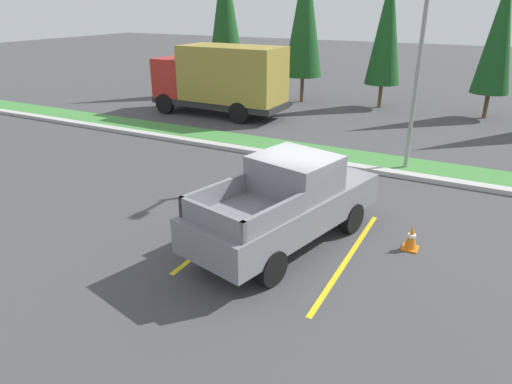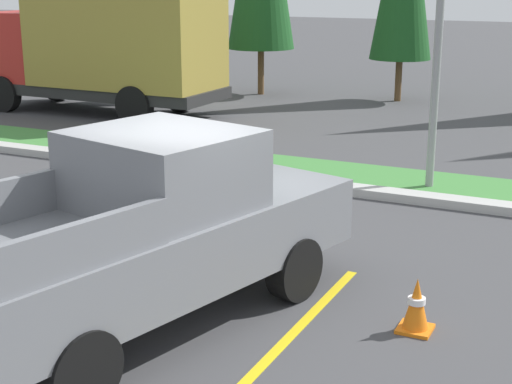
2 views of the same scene
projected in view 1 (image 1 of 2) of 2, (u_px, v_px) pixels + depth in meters
ground_plane at (303, 228)px, 11.73m from camera, size 120.00×120.00×0.00m
parking_line_near at (229, 229)px, 11.68m from camera, size 0.12×4.80×0.01m
parking_line_far at (348, 258)px, 10.35m from camera, size 0.12×4.80×0.01m
curb_strip at (358, 168)px, 15.79m from camera, size 56.00×0.40×0.15m
grass_median at (367, 160)px, 16.71m from camera, size 56.00×1.80×0.06m
pickup_truck_main at (288, 202)px, 10.66m from camera, size 3.10×5.52×2.10m
cargo_truck_distant at (221, 78)px, 22.77m from camera, size 6.83×2.58×3.40m
street_light at (421, 43)px, 14.25m from camera, size 0.24×1.49×7.21m
cypress_tree_leftmost at (225, 10)px, 27.04m from camera, size 2.17×2.17×8.34m
cypress_tree_left_inner at (305, 13)px, 24.78m from camera, size 2.10×2.10×8.09m
cypress_tree_center at (387, 27)px, 23.61m from camera, size 1.83×1.83×7.04m
cypress_tree_right_inner at (500, 33)px, 21.36m from camera, size 1.77×1.77×6.82m
traffic_cone at (411, 238)px, 10.63m from camera, size 0.36×0.36×0.60m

